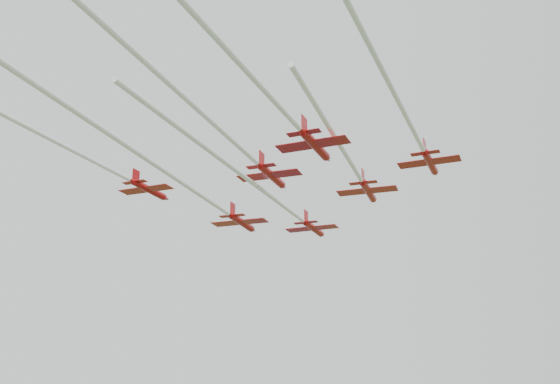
{
  "coord_description": "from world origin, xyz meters",
  "views": [
    {
      "loc": [
        -0.52,
        -92.24,
        29.3
      ],
      "look_at": [
        -2.08,
        1.92,
        60.08
      ],
      "focal_mm": 40.0,
      "sensor_mm": 36.0,
      "label": 1
    }
  ],
  "objects_px": {
    "jet_row3_mid": "(227,136)",
    "jet_row3_right": "(405,114)",
    "jet_row2_left": "(195,191)",
    "jet_row4_right": "(291,119)",
    "jet_row3_left": "(110,170)",
    "jet_row2_right": "(356,171)",
    "jet_lead": "(279,202)"
  },
  "relations": [
    {
      "from": "jet_lead",
      "to": "jet_row2_right",
      "type": "distance_m",
      "value": 14.28
    },
    {
      "from": "jet_row3_mid",
      "to": "jet_row4_right",
      "type": "relative_size",
      "value": 1.45
    },
    {
      "from": "jet_row4_right",
      "to": "jet_row2_left",
      "type": "bearing_deg",
      "value": 144.43
    },
    {
      "from": "jet_row2_right",
      "to": "jet_row4_right",
      "type": "bearing_deg",
      "value": -97.74
    },
    {
      "from": "jet_lead",
      "to": "jet_row4_right",
      "type": "height_order",
      "value": "jet_row4_right"
    },
    {
      "from": "jet_row3_right",
      "to": "jet_lead",
      "type": "bearing_deg",
      "value": 139.01
    },
    {
      "from": "jet_row3_right",
      "to": "jet_row4_right",
      "type": "relative_size",
      "value": 1.44
    },
    {
      "from": "jet_row3_left",
      "to": "jet_row3_mid",
      "type": "distance_m",
      "value": 22.9
    },
    {
      "from": "jet_lead",
      "to": "jet_row3_left",
      "type": "relative_size",
      "value": 1.44
    },
    {
      "from": "jet_row3_mid",
      "to": "jet_row3_right",
      "type": "height_order",
      "value": "jet_row3_mid"
    },
    {
      "from": "jet_row2_right",
      "to": "jet_row4_right",
      "type": "relative_size",
      "value": 1.14
    },
    {
      "from": "jet_lead",
      "to": "jet_row4_right",
      "type": "relative_size",
      "value": 1.53
    },
    {
      "from": "jet_row2_right",
      "to": "jet_row3_right",
      "type": "distance_m",
      "value": 21.43
    },
    {
      "from": "jet_row3_mid",
      "to": "jet_row3_right",
      "type": "relative_size",
      "value": 1.01
    },
    {
      "from": "jet_lead",
      "to": "jet_row2_left",
      "type": "relative_size",
      "value": 0.94
    },
    {
      "from": "jet_row3_mid",
      "to": "jet_row3_right",
      "type": "xyz_separation_m",
      "value": [
        21.25,
        -5.94,
        0.02
      ]
    },
    {
      "from": "jet_row3_right",
      "to": "jet_row2_right",
      "type": "bearing_deg",
      "value": 121.07
    },
    {
      "from": "jet_row2_left",
      "to": "jet_row4_right",
      "type": "height_order",
      "value": "jet_row4_right"
    },
    {
      "from": "jet_row3_mid",
      "to": "jet_row3_right",
      "type": "distance_m",
      "value": 22.07
    },
    {
      "from": "jet_row3_mid",
      "to": "jet_row4_right",
      "type": "height_order",
      "value": "jet_row3_mid"
    },
    {
      "from": "jet_row2_left",
      "to": "jet_row3_right",
      "type": "xyz_separation_m",
      "value": [
        27.47,
        -21.88,
        2.14
      ]
    },
    {
      "from": "jet_row3_mid",
      "to": "jet_row2_left",
      "type": "bearing_deg",
      "value": 130.09
    },
    {
      "from": "jet_row3_right",
      "to": "jet_row4_right",
      "type": "bearing_deg",
      "value": -159.63
    },
    {
      "from": "jet_row2_right",
      "to": "jet_row3_right",
      "type": "xyz_separation_m",
      "value": [
        3.59,
        -21.12,
        -0.73
      ]
    },
    {
      "from": "jet_lead",
      "to": "jet_row3_right",
      "type": "height_order",
      "value": "jet_row3_right"
    },
    {
      "from": "jet_row3_left",
      "to": "jet_row3_mid",
      "type": "relative_size",
      "value": 0.73
    },
    {
      "from": "jet_row4_right",
      "to": "jet_row3_mid",
      "type": "bearing_deg",
      "value": 165.68
    },
    {
      "from": "jet_row2_right",
      "to": "jet_row4_right",
      "type": "height_order",
      "value": "jet_row2_right"
    },
    {
      "from": "jet_row2_left",
      "to": "jet_row4_right",
      "type": "distance_m",
      "value": 25.96
    },
    {
      "from": "jet_row2_left",
      "to": "jet_row4_right",
      "type": "bearing_deg",
      "value": -39.01
    },
    {
      "from": "jet_lead",
      "to": "jet_row3_right",
      "type": "relative_size",
      "value": 1.06
    },
    {
      "from": "jet_row2_left",
      "to": "jet_row3_mid",
      "type": "relative_size",
      "value": 1.12
    }
  ]
}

